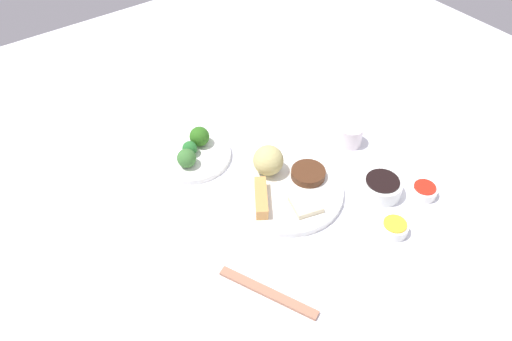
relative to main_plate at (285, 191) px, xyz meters
name	(u,v)px	position (x,y,z in m)	size (l,w,h in m)	color
tabletop	(287,197)	(0.00, -0.01, -0.02)	(2.20, 2.20, 0.02)	silver
main_plate	(285,191)	(0.00, 0.00, 0.00)	(0.27, 0.27, 0.02)	white
rice_scoop	(267,161)	(0.00, 0.07, 0.05)	(0.07, 0.07, 0.07)	tan
spring_roll	(261,198)	(-0.07, 0.00, 0.02)	(0.11, 0.03, 0.03)	#D6944D
crab_rangoon_wonton	(305,205)	(0.00, -0.07, 0.02)	(0.06, 0.06, 0.01)	beige
stir_fry_heap	(308,173)	(0.07, 0.00, 0.02)	(0.08, 0.08, 0.02)	#4C2A17
broccoli_plate	(192,155)	(-0.11, 0.24, 0.00)	(0.20, 0.20, 0.01)	white
broccoli_floret_0	(190,148)	(-0.12, 0.24, 0.02)	(0.04, 0.04, 0.04)	#276E2D
broccoli_floret_1	(199,136)	(-0.08, 0.26, 0.03)	(0.05, 0.05, 0.05)	#2E691B
broccoli_floret_2	(187,158)	(-0.14, 0.21, 0.03)	(0.05, 0.05, 0.05)	#3C7333
soy_sauce_bowl	(381,187)	(0.18, -0.13, 0.01)	(0.10, 0.10, 0.04)	white
soy_sauce_bowl_liquid	(383,181)	(0.18, -0.13, 0.03)	(0.08, 0.08, 0.00)	black
sauce_ramekin_hot_mustard	(394,228)	(0.12, -0.23, 0.00)	(0.06, 0.06, 0.02)	white
sauce_ramekin_hot_mustard_liquid	(395,224)	(0.12, -0.23, 0.02)	(0.05, 0.05, 0.00)	yellow
sauce_ramekin_sweet_and_sour	(424,191)	(0.26, -0.20, 0.00)	(0.06, 0.06, 0.02)	white
sauce_ramekin_sweet_and_sour_liquid	(425,187)	(0.26, -0.20, 0.02)	(0.05, 0.05, 0.00)	red
teacup	(350,135)	(0.25, 0.04, 0.02)	(0.06, 0.06, 0.05)	white
chopsticks_pair	(268,292)	(-0.20, -0.19, 0.00)	(0.22, 0.02, 0.01)	#AA7155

